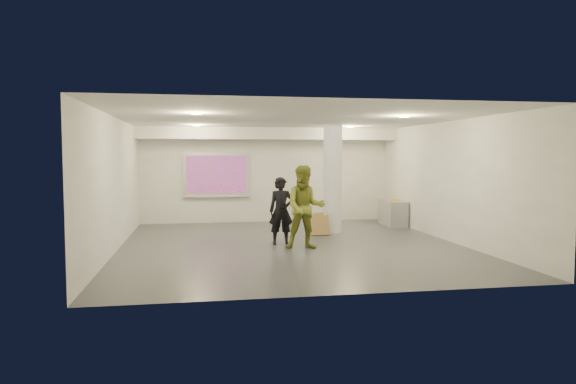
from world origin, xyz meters
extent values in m
cube|color=#3B3F44|center=(0.00, 0.00, 0.00)|extent=(8.00, 9.00, 0.01)
cube|color=silver|center=(0.00, 0.00, 3.00)|extent=(8.00, 9.00, 0.01)
cube|color=silver|center=(0.00, 4.50, 1.50)|extent=(8.00, 0.01, 3.00)
cube|color=silver|center=(0.00, -4.50, 1.50)|extent=(8.00, 0.01, 3.00)
cube|color=silver|center=(-4.00, 0.00, 1.50)|extent=(0.01, 9.00, 3.00)
cube|color=silver|center=(4.00, 0.00, 1.50)|extent=(0.01, 9.00, 3.00)
cube|color=silver|center=(0.00, 3.95, 2.82)|extent=(8.00, 1.10, 0.36)
cylinder|color=#FFEC8D|center=(-2.20, 2.50, 2.98)|extent=(0.22, 0.22, 0.02)
cylinder|color=#FFEC8D|center=(2.20, 2.50, 2.98)|extent=(0.22, 0.22, 0.02)
cylinder|color=#FFEC8D|center=(-2.20, -1.50, 2.98)|extent=(0.22, 0.22, 0.02)
cylinder|color=#FFEC8D|center=(2.20, -1.50, 2.98)|extent=(0.22, 0.22, 0.02)
cylinder|color=white|center=(1.50, 1.80, 1.50)|extent=(0.52, 0.52, 3.00)
cube|color=silver|center=(-1.60, 4.46, 1.55)|extent=(2.10, 0.06, 1.40)
cube|color=blue|center=(-1.60, 4.42, 1.55)|extent=(1.90, 0.01, 1.20)
cube|color=silver|center=(-1.60, 4.40, 0.85)|extent=(2.10, 0.08, 0.04)
cube|color=gray|center=(3.72, 2.95, 0.39)|extent=(0.63, 1.35, 0.77)
cube|color=silver|center=(3.72, 3.00, 0.78)|extent=(0.36, 0.41, 0.02)
cube|color=#E3B407|center=(3.70, 2.79, 0.79)|extent=(0.24, 0.31, 0.03)
cube|color=#9C7843|center=(1.22, 1.78, 0.28)|extent=(0.52, 0.16, 0.56)
cube|color=#9C7843|center=(1.04, 1.38, 0.27)|extent=(0.50, 0.23, 0.54)
imported|color=black|center=(-0.21, 0.15, 0.81)|extent=(0.61, 0.42, 1.63)
imported|color=olive|center=(0.24, -0.54, 0.96)|extent=(1.01, 0.83, 1.92)
camera|label=1|loc=(-2.15, -11.99, 2.13)|focal=32.00mm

